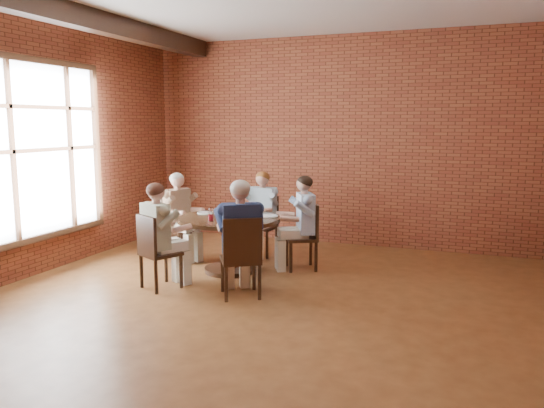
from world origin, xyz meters
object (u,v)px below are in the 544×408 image
(chair_d, at_px, (155,249))
(diner_b, at_px, (262,214))
(diner_e, at_px, (240,239))
(dining_table, at_px, (230,233))
(diner_a, at_px, (301,223))
(chair_c, at_px, (177,226))
(smartphone, at_px, (242,224))
(chair_a, at_px, (307,233))
(diner_d, at_px, (160,236))
(chair_e, at_px, (241,255))
(chair_b, at_px, (264,222))
(diner_c, at_px, (180,217))

(chair_d, bearing_deg, diner_b, -79.37)
(diner_b, distance_m, diner_e, 1.94)
(dining_table, xyz_separation_m, diner_a, (0.86, 0.47, 0.12))
(chair_c, distance_m, chair_d, 1.49)
(chair_c, xyz_separation_m, diner_e, (1.60, -1.25, 0.19))
(diner_b, xyz_separation_m, smartphone, (0.31, -1.40, 0.12))
(chair_a, distance_m, diner_b, 1.01)
(diner_e, bearing_deg, chair_d, -24.69)
(chair_a, height_order, chair_c, chair_a)
(diner_d, height_order, chair_e, diner_d)
(diner_a, height_order, chair_c, diner_a)
(diner_b, bearing_deg, chair_b, 90.00)
(chair_c, height_order, smartphone, chair_c)
(diner_c, distance_m, smartphone, 1.54)
(chair_b, relative_size, smartphone, 7.23)
(chair_b, relative_size, diner_d, 0.70)
(chair_d, bearing_deg, smartphone, -118.29)
(chair_d, bearing_deg, chair_c, -42.54)
(diner_a, xyz_separation_m, diner_e, (-0.31, -1.35, 0.04))
(diner_b, height_order, diner_d, diner_d)
(diner_c, bearing_deg, diner_b, -38.26)
(dining_table, relative_size, diner_e, 1.01)
(dining_table, relative_size, diner_b, 1.08)
(chair_b, relative_size, diner_c, 0.71)
(chair_a, bearing_deg, diner_e, -43.71)
(dining_table, relative_size, smartphone, 11.03)
(dining_table, xyz_separation_m, chair_d, (-0.51, -1.02, -0.03))
(dining_table, xyz_separation_m, chair_b, (0.07, 1.07, -0.04))
(chair_b, distance_m, chair_e, 2.10)
(diner_a, distance_m, chair_b, 1.01)
(dining_table, relative_size, diner_a, 1.07)
(diner_d, xyz_separation_m, chair_e, (1.08, -0.01, -0.13))
(chair_c, xyz_separation_m, chair_e, (1.65, -1.33, 0.02))
(chair_e, bearing_deg, diner_d, -32.55)
(dining_table, relative_size, chair_b, 1.53)
(chair_c, relative_size, diner_c, 0.71)
(diner_a, bearing_deg, smartphone, -58.04)
(diner_c, xyz_separation_m, chair_d, (0.46, -1.37, -0.14))
(smartphone, bearing_deg, chair_c, 159.30)
(diner_a, height_order, chair_d, diner_a)
(diner_c, relative_size, diner_d, 0.99)
(chair_a, distance_m, chair_e, 1.50)
(chair_c, bearing_deg, smartphone, -99.10)
(dining_table, bearing_deg, chair_a, 28.50)
(diner_c, distance_m, diner_d, 1.39)
(diner_d, distance_m, chair_e, 1.09)
(diner_c, bearing_deg, chair_b, -35.44)
(diner_d, relative_size, diner_e, 0.95)
(chair_a, height_order, smartphone, chair_a)
(chair_b, bearing_deg, diner_c, -141.32)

